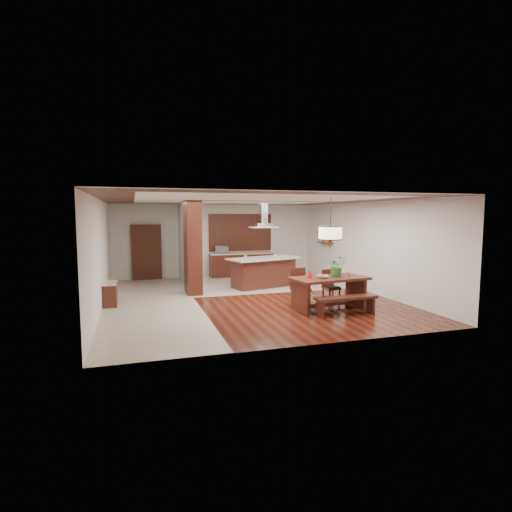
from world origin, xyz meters
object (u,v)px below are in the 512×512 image
object	(u,v)px
dining_chair_right	(331,286)
island_cup	(275,256)
dining_chair_left	(301,287)
pendant_lantern	(330,223)
hallway_console	(110,294)
microwave	(222,250)
foliage_plant	(337,266)
fruit_bowl	(323,277)
kitchen_island	(264,272)
range_hood	(264,215)
dining_bench	(346,306)
dining_table	(329,285)

from	to	relation	value
dining_chair_right	island_cup	bearing A→B (deg)	96.94
dining_chair_left	pendant_lantern	xyz separation A→B (m)	(0.58, -0.54, 1.74)
hallway_console	microwave	size ratio (longest dim) A/B	1.69
island_cup	foliage_plant	bearing A→B (deg)	-80.87
hallway_console	island_cup	xyz separation A→B (m)	(5.26, 1.32, 0.75)
dining_chair_left	fruit_bowl	xyz separation A→B (m)	(0.34, -0.64, 0.37)
pendant_lantern	fruit_bowl	distance (m)	1.40
kitchen_island	microwave	size ratio (longest dim) A/B	5.12
range_hood	island_cup	distance (m)	1.45
hallway_console	kitchen_island	size ratio (longest dim) A/B	0.33
range_hood	dining_bench	bearing A→B (deg)	-79.84
dining_chair_right	foliage_plant	xyz separation A→B (m)	(-0.16, -0.58, 0.65)
foliage_plant	microwave	world-z (taller)	foliage_plant
hallway_console	dining_table	world-z (taller)	dining_table
foliage_plant	fruit_bowl	xyz separation A→B (m)	(-0.50, -0.19, -0.24)
dining_table	pendant_lantern	size ratio (longest dim) A/B	1.62
dining_chair_right	foliage_plant	size ratio (longest dim) A/B	1.70
foliage_plant	dining_table	bearing A→B (deg)	-160.26
dining_chair_right	range_hood	size ratio (longest dim) A/B	1.02
dining_table	fruit_bowl	world-z (taller)	fruit_bowl
dining_chair_left	microwave	xyz separation A→B (m)	(-0.97, 5.57, 0.59)
dining_bench	island_cup	bearing A→B (deg)	95.14
dining_table	kitchen_island	size ratio (longest dim) A/B	0.80
kitchen_island	range_hood	size ratio (longest dim) A/B	2.96
hallway_console	microwave	bearing A→B (deg)	45.07
dining_table	fruit_bowl	bearing A→B (deg)	-157.58
dining_chair_right	microwave	xyz separation A→B (m)	(-1.96, 5.44, 0.64)
dining_bench	dining_chair_left	world-z (taller)	dining_chair_left
kitchen_island	hallway_console	bearing A→B (deg)	-179.83
dining_chair_right	kitchen_island	world-z (taller)	kitchen_island
dining_chair_right	hallway_console	bearing A→B (deg)	159.18
hallway_console	microwave	world-z (taller)	microwave
foliage_plant	island_cup	xyz separation A→B (m)	(-0.54, 3.33, -0.04)
dining_bench	foliage_plant	bearing A→B (deg)	78.62
dining_bench	pendant_lantern	xyz separation A→B (m)	(-0.09, 0.72, 2.02)
pendant_lantern	foliage_plant	size ratio (longest dim) A/B	2.43
fruit_bowl	range_hood	distance (m)	3.97
pendant_lantern	kitchen_island	xyz separation A→B (m)	(-0.66, 3.50, -1.72)
dining_bench	dining_chair_right	xyz separation A→B (m)	(0.33, 1.39, 0.23)
foliage_plant	fruit_bowl	world-z (taller)	foliage_plant
foliage_plant	microwave	bearing A→B (deg)	106.64
foliage_plant	fruit_bowl	distance (m)	0.58
fruit_bowl	kitchen_island	bearing A→B (deg)	96.68
hallway_console	dining_chair_right	size ratio (longest dim) A/B	0.96
pendant_lantern	microwave	size ratio (longest dim) A/B	2.51
foliage_plant	kitchen_island	size ratio (longest dim) A/B	0.20
island_cup	dining_chair_left	bearing A→B (deg)	-95.91
dining_chair_left	kitchen_island	distance (m)	2.96
dining_chair_right	fruit_bowl	bearing A→B (deg)	-137.80
range_hood	microwave	bearing A→B (deg)	108.63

